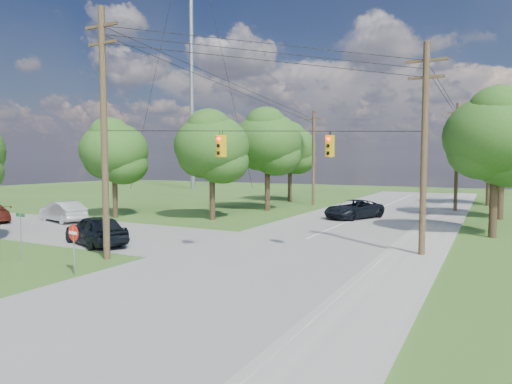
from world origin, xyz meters
The scene contains 22 objects.
ground centered at (0.00, 0.00, 0.00)m, with size 140.00×140.00×0.00m, color #365C1E.
main_road centered at (2.00, 5.00, 0.01)m, with size 10.00×100.00×0.03m, color gray.
sidewalk_east centered at (8.70, 5.00, 0.06)m, with size 2.60×100.00×0.12m, color #A8A79D.
pole_sw centered at (-4.60, 0.40, 6.23)m, with size 2.00×0.32×12.00m.
pole_ne centered at (8.90, 8.00, 5.47)m, with size 2.00×0.32×10.50m.
pole_north_e centered at (8.90, 30.00, 5.13)m, with size 2.00×0.32×10.00m.
pole_north_w centered at (-5.00, 30.00, 5.13)m, with size 2.00×0.32×10.00m.
power_lines centered at (1.50, 11.54, 9.15)m, with size 13.93×29.62×4.93m.
traffic_signals centered at (2.55, 4.43, 5.50)m, with size 4.91×3.27×1.05m.
radio_mast centered at (-32.00, 46.00, 22.50)m, with size 0.70×0.70×45.00m, color gray.
tree_w_near centered at (-8.00, 15.00, 5.92)m, with size 6.00×6.00×8.40m.
tree_w_mid centered at (-7.00, 23.00, 6.58)m, with size 6.40×6.40×9.22m.
tree_w_far centered at (-9.00, 33.00, 6.25)m, with size 6.00×6.00×8.73m.
tree_e_near centered at (12.00, 16.00, 6.25)m, with size 6.20×6.20×8.81m.
tree_e_mid centered at (12.50, 26.00, 6.91)m, with size 6.60×6.60×9.64m.
tree_e_far centered at (11.50, 38.00, 5.92)m, with size 5.80×5.80×8.32m.
tree_cross_n centered at (-16.00, 12.50, 5.59)m, with size 5.60×5.60×7.91m.
car_cross_dark centered at (-7.79, 2.70, 0.89)m, with size 2.01×5.00×1.71m, color black.
car_cross_silver centered at (-17.61, 8.56, 0.83)m, with size 1.69×4.85×1.60m, color silver.
car_main_north centered at (1.86, 21.03, 0.79)m, with size 2.52×5.46×1.52m, color black.
do_not_enter_sign centered at (-3.50, -2.49, 1.57)m, with size 0.70×0.16×2.13m.
street_name_sign centered at (-8.14, -1.61, 1.47)m, with size 0.68×0.06×2.26m.
Camera 1 is at (11.95, -15.64, 4.79)m, focal length 32.00 mm.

